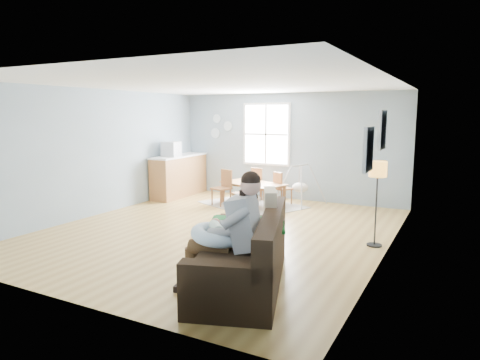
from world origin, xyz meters
The scene contains 22 objects.
room centered at (0.00, 0.00, 2.42)m, with size 8.40×9.40×3.90m.
window centered at (-0.60, 3.46, 1.65)m, with size 1.32×0.08×1.62m.
pictures centered at (2.97, -1.05, 1.85)m, with size 0.05×1.34×0.74m.
wall_plates centered at (-2.00, 3.47, 1.83)m, with size 0.67×0.02×0.66m.
sofa centered at (1.61, -2.05, 0.33)m, with size 1.68×2.51×0.94m.
green_throw centered at (1.28, -1.35, 0.59)m, with size 1.05×0.91×0.04m, color #166324.
beige_pillow centered at (1.65, -1.40, 0.85)m, with size 0.16×0.56×0.56m, color tan.
father centered at (1.58, -2.41, 0.81)m, with size 1.13×0.64×1.52m.
nursing_pillow centered at (1.41, -2.46, 0.73)m, with size 0.62×0.62×0.17m, color #CAE9FD.
infant centered at (1.39, -2.43, 0.81)m, with size 0.32×0.38×0.15m.
toddler centered at (1.46, -1.87, 0.80)m, with size 0.64×0.40×0.96m.
floor_lamp centered at (2.77, 0.37, 1.17)m, with size 0.28×0.28×1.41m.
storage_cube centered at (1.37, -2.32, 0.25)m, with size 0.54×0.50×0.50m.
rug centered at (-0.46, 2.35, 0.01)m, with size 2.25×1.71×0.01m, color #9D9990.
dining_table centered at (-0.46, 2.35, 0.27)m, with size 1.52×0.85×0.53m, color brown.
chair_sw centered at (-1.06, 2.01, 0.48)m, with size 0.49×0.49×0.86m.
chair_se centered at (-0.30, 1.67, 0.47)m, with size 0.52×0.52×0.85m.
chair_nw centered at (-0.59, 3.02, 0.46)m, with size 0.46×0.46×0.83m.
chair_ne centered at (0.13, 2.71, 0.44)m, with size 0.50×0.50×0.80m.
counter centered at (-2.70, 2.50, 0.55)m, with size 0.62×1.97×1.09m.
monitor centered at (-2.68, 2.13, 1.28)m, with size 0.42×0.40×0.38m.
baby_swing centered at (0.53, 2.98, 0.43)m, with size 1.21×1.22×0.96m.
Camera 1 is at (3.98, -6.74, 2.16)m, focal length 32.00 mm.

